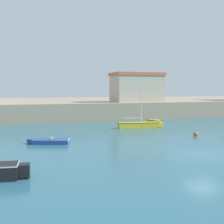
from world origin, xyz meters
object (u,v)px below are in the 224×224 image
at_px(mooring_buoy, 196,134).
at_px(harbor_shed_near_wharf, 137,87).
at_px(sailboat_yellow_1, 139,125).
at_px(dinghy_yellow_0, 154,121).
at_px(dinghy_blue_3, 50,141).

bearing_deg(mooring_buoy, harbor_shed_near_wharf, 82.05).
distance_m(sailboat_yellow_1, mooring_buoy, 8.65).
bearing_deg(mooring_buoy, sailboat_yellow_1, 107.71).
height_order(dinghy_yellow_0, dinghy_blue_3, dinghy_yellow_0).
xyz_separation_m(dinghy_yellow_0, dinghy_blue_3, (-16.36, -11.88, -0.05)).
bearing_deg(dinghy_blue_3, harbor_shed_near_wharf, 50.12).
relative_size(dinghy_blue_3, mooring_buoy, 8.33).
height_order(sailboat_yellow_1, mooring_buoy, sailboat_yellow_1).
relative_size(mooring_buoy, harbor_shed_near_wharf, 0.05).
bearing_deg(dinghy_yellow_0, dinghy_blue_3, -144.02).
height_order(dinghy_yellow_0, sailboat_yellow_1, sailboat_yellow_1).
bearing_deg(sailboat_yellow_1, dinghy_yellow_0, 44.04).
relative_size(dinghy_blue_3, harbor_shed_near_wharf, 0.44).
distance_m(mooring_buoy, harbor_shed_near_wharf, 22.53).
relative_size(dinghy_yellow_0, dinghy_blue_3, 0.84).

